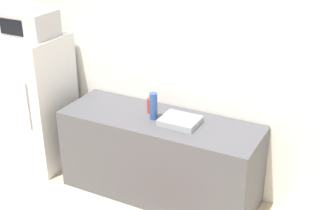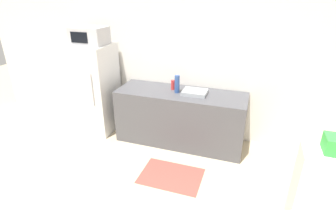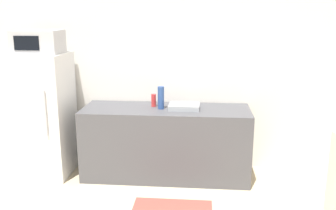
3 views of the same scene
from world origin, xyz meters
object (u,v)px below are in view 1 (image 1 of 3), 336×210
microwave (29,23)px  bottle_tall (153,106)px  refrigerator (39,102)px  bottle_short (150,106)px

microwave → bottle_tall: (1.45, 0.02, -0.65)m
microwave → bottle_tall: size_ratio=1.96×
refrigerator → bottle_tall: (1.45, 0.02, 0.24)m
refrigerator → bottle_short: bearing=5.4°
bottle_short → bottle_tall: bearing=-46.2°
refrigerator → microwave: bearing=-108.9°
bottle_tall → bottle_short: (-0.10, 0.11, -0.06)m
microwave → bottle_tall: microwave is taller
microwave → bottle_short: size_ratio=3.44×
refrigerator → bottle_short: refrigerator is taller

